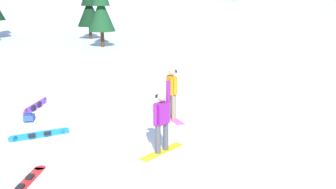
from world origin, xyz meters
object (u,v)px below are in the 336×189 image
snowboarder_foreground (162,120)px  loose_snowboard_far_spare (40,134)px  loose_snowboard_near_right (36,106)px  snowboarder_midground (172,92)px  pine_tree_leaning (102,8)px  loose_snowboard_near_left (26,183)px  pine_tree_twin (90,7)px  backpack_blue (30,117)px

snowboarder_foreground → loose_snowboard_far_spare: snowboarder_foreground is taller
loose_snowboard_near_right → snowboarder_midground: bearing=-11.5°
pine_tree_leaning → loose_snowboard_near_right: bearing=-88.6°
snowboarder_foreground → loose_snowboard_near_left: 3.74m
loose_snowboard_far_spare → snowboarder_foreground: bearing=-15.0°
snowboarder_foreground → loose_snowboard_near_left: (-3.13, -1.83, -0.91)m
pine_tree_twin → loose_snowboard_near_left: bearing=-81.6°
loose_snowboard_near_right → loose_snowboard_near_left: bearing=-73.4°
loose_snowboard_near_right → pine_tree_twin: size_ratio=0.34×
loose_snowboard_near_left → pine_tree_leaning: (-2.15, 23.42, 3.18)m
loose_snowboard_far_spare → loose_snowboard_near_right: bearing=110.8°
backpack_blue → pine_tree_leaning: 19.22m
snowboarder_foreground → pine_tree_twin: (-7.45, 27.42, 2.12)m
snowboarder_midground → loose_snowboard_near_left: 5.91m
loose_snowboard_far_spare → backpack_blue: (-0.91, 1.64, 0.01)m
loose_snowboard_near_left → loose_snowboard_far_spare: (-0.59, 2.82, 0.11)m
snowboarder_foreground → loose_snowboard_far_spare: (-3.73, 1.00, -0.80)m
backpack_blue → pine_tree_twin: bearing=96.5°
backpack_blue → pine_tree_leaning: pine_tree_leaning is taller
loose_snowboard_far_spare → pine_tree_leaning: size_ratio=0.28×
loose_snowboard_near_left → pine_tree_twin: pine_tree_twin is taller
snowboarder_midground → pine_tree_twin: bearing=107.5°
snowboarder_midground → loose_snowboard_near_right: snowboarder_midground is taller
loose_snowboard_far_spare → backpack_blue: backpack_blue is taller
loose_snowboard_near_left → loose_snowboard_near_right: 6.02m
loose_snowboard_near_right → pine_tree_leaning: pine_tree_leaning is taller
snowboarder_foreground → pine_tree_leaning: (-5.28, 21.60, 2.27)m
loose_snowboard_near_left → backpack_blue: (-1.50, 4.46, 0.12)m
snowboarder_foreground → pine_tree_leaning: bearing=103.7°
backpack_blue → pine_tree_twin: (-2.82, 24.79, 2.91)m
snowboarder_midground → backpack_blue: (-4.93, -0.27, -0.82)m
snowboarder_midground → pine_tree_twin: 25.81m
loose_snowboard_near_right → pine_tree_leaning: 17.92m
loose_snowboard_far_spare → pine_tree_twin: 26.85m
snowboarder_foreground → backpack_blue: size_ratio=3.59×
backpack_blue → snowboarder_midground: bearing=3.1°
loose_snowboard_far_spare → pine_tree_twin: size_ratio=0.30×
snowboarder_foreground → snowboarder_midground: size_ratio=1.10×
pine_tree_leaning → loose_snowboard_far_spare: bearing=-85.7°
backpack_blue → loose_snowboard_far_spare: bearing=-61.0°
loose_snowboard_far_spare → backpack_blue: size_ratio=3.03×
loose_snowboard_near_left → loose_snowboard_far_spare: bearing=101.9°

